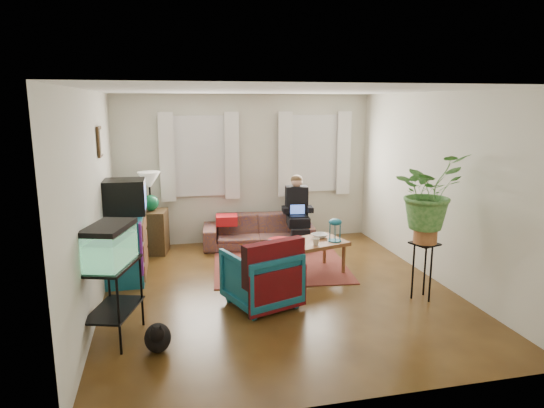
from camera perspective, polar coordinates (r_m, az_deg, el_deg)
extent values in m
cube|color=#4F2B14|center=(6.55, 0.80, -10.17)|extent=(4.50, 5.00, 0.01)
cube|color=white|center=(6.07, 0.87, 13.21)|extent=(4.50, 5.00, 0.01)
cube|color=silver|center=(8.60, -3.14, 4.12)|extent=(4.50, 0.01, 2.60)
cube|color=silver|center=(3.87, 9.71, -5.74)|extent=(4.50, 0.01, 2.60)
cube|color=silver|center=(6.06, -20.30, 0.11)|extent=(0.01, 5.00, 2.60)
cube|color=silver|center=(7.05, 18.89, 1.78)|extent=(0.01, 5.00, 2.60)
cube|color=white|center=(8.45, -8.52, 5.58)|extent=(1.08, 0.04, 1.38)
cube|color=white|center=(8.85, 4.91, 5.94)|extent=(1.08, 0.04, 1.38)
cube|color=white|center=(8.37, -8.47, 5.52)|extent=(1.36, 0.06, 1.50)
cube|color=white|center=(8.77, 5.07, 5.89)|extent=(1.36, 0.06, 1.50)
cube|color=#3D2616|center=(6.81, -19.53, 6.92)|extent=(0.04, 0.32, 0.40)
cube|color=brown|center=(7.40, 1.04, -7.47)|extent=(2.18, 1.83, 0.01)
imported|color=brown|center=(8.37, -1.62, -2.59)|extent=(1.96, 0.96, 0.74)
cube|color=#3E2117|center=(8.28, -13.94, -3.19)|extent=(0.57, 0.57, 0.71)
cube|color=#115868|center=(7.18, -16.81, -4.84)|extent=(0.53, 1.03, 0.91)
cube|color=black|center=(7.11, -16.91, 0.82)|extent=(0.57, 0.52, 0.49)
cube|color=black|center=(5.43, -18.12, -10.88)|extent=(0.61, 0.83, 0.82)
cube|color=#7FD899|center=(5.23, -18.56, -4.52)|extent=(0.55, 0.75, 0.43)
ellipsoid|color=black|center=(5.16, -13.31, -14.75)|extent=(0.27, 0.41, 0.35)
imported|color=#135F72|center=(5.99, -1.28, -8.28)|extent=(0.97, 0.94, 0.79)
cube|color=#9E0A0A|center=(5.69, 0.34, -7.62)|extent=(0.81, 0.44, 0.65)
cube|color=brown|center=(7.09, 3.92, -6.37)|extent=(1.30, 0.93, 0.48)
imported|color=white|center=(6.78, 2.53, -4.61)|extent=(0.16, 0.16, 0.10)
imported|color=beige|center=(6.88, 5.18, -4.43)|extent=(0.13, 0.13, 0.10)
imported|color=white|center=(7.26, 5.62, -3.73)|extent=(0.28, 0.28, 0.06)
cylinder|color=#B21414|center=(6.98, 1.03, -4.37)|extent=(0.44, 0.44, 0.04)
cube|color=black|center=(6.47, 17.32, -7.52)|extent=(0.39, 0.39, 0.74)
imported|color=#599947|center=(6.24, 17.82, 0.13)|extent=(1.03, 0.95, 0.94)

